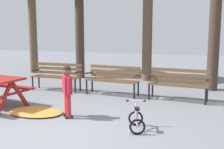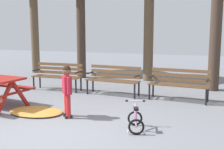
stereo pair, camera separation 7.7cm
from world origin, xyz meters
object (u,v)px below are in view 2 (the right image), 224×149
object	(u,v)px
park_bench_right	(179,82)
kids_bicycle	(136,120)
park_bench_left	(114,78)
child_standing	(67,87)
park_bench_far_left	(58,74)

from	to	relation	value
park_bench_right	kids_bicycle	size ratio (longest dim) A/B	2.59
park_bench_left	child_standing	size ratio (longest dim) A/B	1.41
park_bench_left	child_standing	distance (m)	2.46
kids_bicycle	park_bench_left	bearing A→B (deg)	118.10
park_bench_left	park_bench_right	xyz separation A→B (m)	(1.90, -0.02, 0.00)
park_bench_left	park_bench_far_left	bearing A→B (deg)	178.86
park_bench_right	child_standing	distance (m)	3.20
park_bench_right	child_standing	size ratio (longest dim) A/B	1.41
park_bench_far_left	kids_bicycle	size ratio (longest dim) A/B	2.57
park_bench_left	kids_bicycle	xyz separation A→B (m)	(1.46, -2.73, -0.31)
park_bench_left	park_bench_right	world-z (taller)	same
park_bench_far_left	child_standing	world-z (taller)	child_standing
park_bench_far_left	park_bench_left	distance (m)	1.91
child_standing	kids_bicycle	world-z (taller)	child_standing
park_bench_right	park_bench_left	bearing A→B (deg)	179.35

